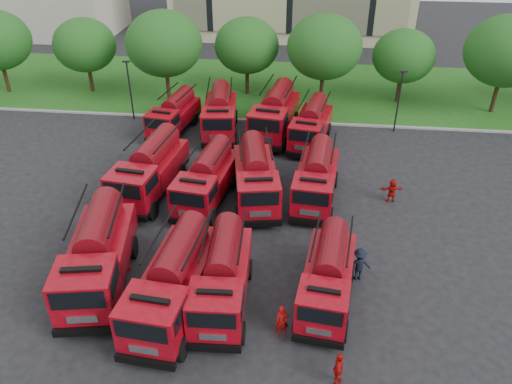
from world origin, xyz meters
TOP-DOWN VIEW (x-y plane):
  - ground at (0.00, 0.00)m, footprint 140.00×140.00m
  - lawn at (0.00, 26.00)m, footprint 70.00×16.00m
  - curb at (0.00, 17.90)m, footprint 70.00×0.30m
  - tree_1 at (-16.00, 23.00)m, footprint 5.71×5.71m
  - tree_2 at (-8.00, 21.50)m, footprint 6.72×6.72m
  - tree_3 at (-1.00, 24.00)m, footprint 5.88×5.88m
  - tree_4 at (6.00, 22.50)m, footprint 6.55×6.55m
  - tree_5 at (13.00, 23.50)m, footprint 5.46×5.46m
  - tree_6 at (21.00, 22.00)m, footprint 6.89×6.89m
  - lamp_post_0 at (-10.00, 17.20)m, footprint 0.60×0.25m
  - lamp_post_1 at (12.00, 17.20)m, footprint 0.60×0.25m
  - fire_truck_0 at (-5.08, -2.88)m, footprint 4.09×8.28m
  - fire_truck_1 at (-0.90, -4.29)m, footprint 3.33×7.80m
  - fire_truck_2 at (1.27, -3.51)m, footprint 2.82×7.06m
  - fire_truck_3 at (6.28, -2.88)m, footprint 3.05×6.79m
  - fire_truck_4 at (-5.03, 5.84)m, footprint 3.59×7.97m
  - fire_truck_5 at (-1.20, 5.33)m, footprint 3.34×7.32m
  - fire_truck_6 at (1.84, 5.83)m, footprint 3.80×7.68m
  - fire_truck_7 at (5.65, 6.23)m, footprint 3.08×7.21m
  - fire_truck_8 at (-5.84, 15.23)m, footprint 3.25×6.76m
  - fire_truck_9 at (-2.14, 15.48)m, footprint 3.45×7.61m
  - fire_truck_10 at (2.30, 15.61)m, footprint 3.76×8.17m
  - fire_truck_11 at (5.20, 14.31)m, footprint 3.47×7.10m
  - firefighter_0 at (4.28, -5.39)m, footprint 0.72×0.60m
  - firefighter_2 at (6.71, -7.71)m, footprint 0.65×1.05m
  - firefighter_3 at (7.94, -1.17)m, footprint 1.30×0.81m
  - firefighter_4 at (-4.23, -1.83)m, footprint 0.84×0.92m
  - firefighter_5 at (10.50, 6.48)m, footprint 1.56×0.84m

SIDE VIEW (x-z plane):
  - ground at x=0.00m, z-range 0.00..0.00m
  - firefighter_0 at x=4.28m, z-range -0.85..0.85m
  - firefighter_2 at x=6.71m, z-range -0.86..0.86m
  - firefighter_3 at x=7.94m, z-range -0.94..0.94m
  - firefighter_4 at x=-4.23m, z-range -0.78..0.78m
  - firefighter_5 at x=10.50m, z-range -0.80..0.80m
  - lawn at x=0.00m, z-range 0.00..0.12m
  - curb at x=0.00m, z-range 0.00..0.14m
  - fire_truck_8 at x=-5.84m, z-range 0.01..2.96m
  - fire_truck_3 at x=6.28m, z-range 0.01..3.00m
  - fire_truck_11 at x=5.20m, z-range 0.01..3.11m
  - fire_truck_2 at x=1.27m, z-range 0.01..3.17m
  - fire_truck_7 at x=5.65m, z-range 0.01..3.20m
  - fire_truck_5 at x=-1.20m, z-range 0.01..3.22m
  - fire_truck_9 at x=-2.14m, z-range 0.01..3.35m
  - fire_truck_6 at x=1.84m, z-range 0.01..3.36m
  - fire_truck_1 at x=-0.90m, z-range 0.01..3.47m
  - fire_truck_4 at x=-5.03m, z-range 0.01..3.52m
  - fire_truck_10 at x=2.30m, z-range 0.01..3.60m
  - fire_truck_0 at x=-5.08m, z-range 0.01..3.62m
  - lamp_post_0 at x=-10.00m, z-range 0.34..5.45m
  - lamp_post_1 at x=12.00m, z-range 0.34..5.45m
  - tree_5 at x=13.00m, z-range 1.01..7.69m
  - tree_1 at x=-16.00m, z-range 1.06..8.04m
  - tree_3 at x=-1.00m, z-range 1.09..8.28m
  - tree_4 at x=6.00m, z-range 1.21..9.23m
  - tree_2 at x=-8.00m, z-range 1.25..9.46m
  - tree_6 at x=21.00m, z-range 1.28..9.70m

